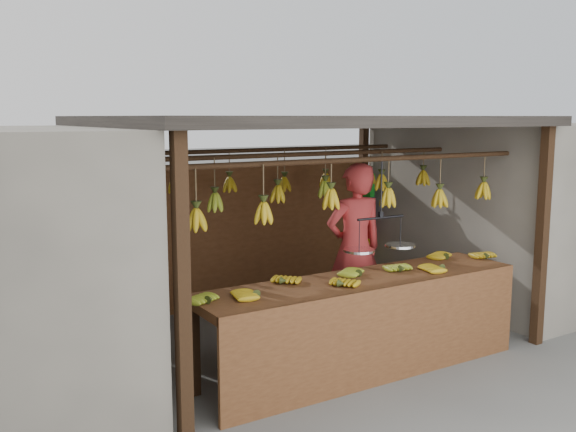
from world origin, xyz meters
TOP-DOWN VIEW (x-y plane):
  - ground at (0.00, 0.00)m, footprint 80.00×80.00m
  - stall at (0.00, 0.33)m, footprint 4.30×3.30m
  - neighbor_right at (3.60, 0.00)m, footprint 3.00×3.00m
  - counter at (-0.06, -1.22)m, footprint 3.43×0.75m
  - hanging_bananas at (-0.00, -0.00)m, footprint 3.62×2.24m
  - balance_scale at (0.24, -1.00)m, footprint 0.78×0.31m
  - vendor at (0.58, -0.16)m, footprint 0.74×0.53m
  - bag_bundles at (1.94, 1.35)m, footprint 0.08×0.26m

SIDE VIEW (x-z plane):
  - ground at x=0.00m, z-range 0.00..0.00m
  - counter at x=-0.06m, z-range 0.23..1.19m
  - vendor at x=0.58m, z-range 0.00..1.90m
  - bag_bundles at x=1.94m, z-range 0.36..1.61m
  - neighbor_right at x=3.60m, z-range 0.00..2.30m
  - balance_scale at x=0.24m, z-range 0.74..1.62m
  - hanging_bananas at x=0.00m, z-range 1.42..1.80m
  - stall at x=0.00m, z-range 0.77..3.17m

